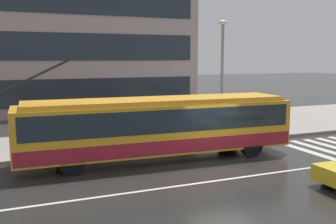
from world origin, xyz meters
TOP-DOWN VIEW (x-y plane):
  - ground_plane at (0.00, 0.00)m, footprint 160.00×160.00m
  - sidewalk_slab at (0.00, 9.10)m, footprint 80.00×10.00m
  - crosswalk_stripe_edge_near at (5.23, 1.05)m, footprint 0.44×4.40m
  - crosswalk_stripe_inner_a at (6.13, 1.05)m, footprint 0.44×4.40m
  - crosswalk_stripe_center at (7.03, 1.05)m, footprint 0.44×4.40m
  - lane_centre_line at (0.00, -1.20)m, footprint 72.00×0.14m
  - trolleybus at (-1.95, 2.50)m, footprint 13.39×2.94m
  - pedestrian_at_shelter at (-6.23, 6.35)m, footprint 1.34×1.34m
  - pedestrian_approaching_curb at (2.50, 4.70)m, footprint 1.54×1.54m
  - pedestrian_walking_past at (-4.29, 5.74)m, footprint 0.98×0.98m
  - pedestrian_waiting_by_pole at (1.45, 6.41)m, footprint 1.34×1.34m
  - street_lamp at (2.84, 5.25)m, footprint 0.60×0.32m

SIDE VIEW (x-z plane):
  - ground_plane at x=0.00m, z-range 0.00..0.00m
  - lane_centre_line at x=0.00m, z-range 0.00..0.01m
  - crosswalk_stripe_edge_near at x=5.23m, z-range 0.00..0.01m
  - crosswalk_stripe_inner_a at x=6.13m, z-range 0.00..0.01m
  - crosswalk_stripe_center at x=7.03m, z-range 0.00..0.01m
  - sidewalk_slab at x=0.00m, z-range 0.00..0.14m
  - trolleybus at x=-1.95m, z-range -1.02..4.04m
  - pedestrian_walking_past at x=-4.29m, z-range 0.71..2.68m
  - pedestrian_at_shelter at x=-6.23m, z-range 0.74..2.71m
  - pedestrian_approaching_curb at x=2.50m, z-range 0.77..2.69m
  - pedestrian_waiting_by_pole at x=1.45m, z-range 0.74..2.76m
  - street_lamp at x=2.84m, z-range 0.74..7.11m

